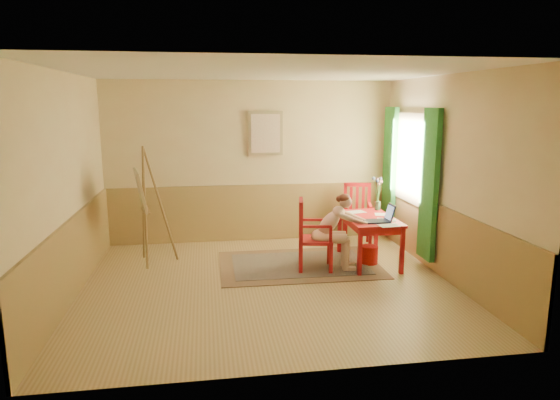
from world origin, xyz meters
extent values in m
cube|color=tan|center=(0.00, 0.00, -0.01)|extent=(5.00, 4.50, 0.02)
cube|color=white|center=(0.00, 0.00, 2.81)|extent=(5.00, 4.50, 0.02)
cube|color=#D3B380|center=(0.00, 2.26, 1.40)|extent=(5.00, 0.02, 2.80)
cube|color=#D3B380|center=(0.00, -2.26, 1.40)|extent=(5.00, 0.02, 2.80)
cube|color=#D3B380|center=(-2.51, 0.00, 1.40)|extent=(0.02, 4.50, 2.80)
cube|color=#D3B380|center=(2.51, 0.00, 1.40)|extent=(0.02, 4.50, 2.80)
cube|color=#A3854E|center=(0.00, 2.23, 0.50)|extent=(5.00, 0.04, 1.00)
cube|color=#A3854E|center=(-2.48, 0.00, 0.50)|extent=(0.04, 4.50, 1.00)
cube|color=#A3854E|center=(2.48, 0.00, 0.50)|extent=(0.04, 4.50, 1.00)
cube|color=white|center=(2.47, 1.10, 1.55)|extent=(0.02, 1.00, 1.30)
cube|color=#927E56|center=(2.45, 1.10, 1.55)|extent=(0.03, 1.12, 1.42)
cube|color=#32863E|center=(2.40, 0.32, 1.25)|extent=(0.08, 0.45, 2.20)
cube|color=#32863E|center=(2.40, 1.88, 1.25)|extent=(0.08, 0.45, 2.20)
cube|color=#927E56|center=(0.25, 2.21, 1.90)|extent=(0.60, 0.04, 0.76)
cube|color=beige|center=(0.25, 2.19, 1.90)|extent=(0.50, 0.02, 0.66)
cube|color=#8C7251|center=(0.57, 0.72, 0.01)|extent=(2.42, 1.63, 0.01)
cube|color=black|center=(0.57, 0.72, 0.01)|extent=(2.01, 1.22, 0.01)
cube|color=#B11C1E|center=(1.64, 0.67, 0.70)|extent=(0.73, 1.21, 0.04)
cube|color=#B11C1E|center=(1.64, 0.67, 0.63)|extent=(0.63, 1.11, 0.10)
cube|color=#B11C1E|center=(1.32, 0.13, 0.34)|extent=(0.06, 0.06, 0.68)
cube|color=#B11C1E|center=(1.95, 0.12, 0.34)|extent=(0.06, 0.06, 0.68)
cube|color=#B11C1E|center=(1.33, 1.23, 0.34)|extent=(0.06, 0.06, 0.68)
cube|color=#B11C1E|center=(1.96, 1.22, 0.34)|extent=(0.06, 0.06, 0.68)
cube|color=#B11C1E|center=(0.77, 0.50, 0.45)|extent=(0.56, 0.54, 0.05)
cube|color=#B11C1E|center=(0.52, 0.34, 0.21)|extent=(0.06, 0.06, 0.42)
cube|color=#B11C1E|center=(0.94, 0.26, 0.21)|extent=(0.06, 0.06, 0.42)
cube|color=#B11C1E|center=(0.59, 0.74, 0.21)|extent=(0.06, 0.06, 0.42)
cube|color=#B11C1E|center=(1.02, 0.66, 0.21)|extent=(0.06, 0.06, 0.42)
cube|color=#B11C1E|center=(0.52, 0.34, 0.76)|extent=(0.06, 0.06, 0.58)
cube|color=#B11C1E|center=(0.59, 0.74, 0.76)|extent=(0.06, 0.06, 0.58)
cube|color=#B11C1E|center=(0.56, 0.54, 1.02)|extent=(0.13, 0.46, 0.06)
cube|color=#B11C1E|center=(0.54, 0.43, 0.74)|extent=(0.04, 0.05, 0.47)
cube|color=#B11C1E|center=(0.56, 0.54, 0.74)|extent=(0.04, 0.05, 0.47)
cube|color=#B11C1E|center=(0.57, 0.64, 0.74)|extent=(0.04, 0.05, 0.47)
cube|color=#B11C1E|center=(0.73, 0.30, 0.70)|extent=(0.43, 0.12, 0.04)
cube|color=#B11C1E|center=(0.93, 0.26, 0.59)|extent=(0.05, 0.05, 0.23)
cube|color=#B11C1E|center=(0.80, 0.70, 0.70)|extent=(0.43, 0.12, 0.04)
cube|color=#B11C1E|center=(1.01, 0.66, 0.59)|extent=(0.05, 0.05, 0.23)
cube|color=#B11C1E|center=(1.76, 1.62, 0.45)|extent=(0.57, 0.58, 0.05)
cube|color=#B11C1E|center=(1.61, 1.88, 0.21)|extent=(0.06, 0.06, 0.43)
cube|color=#B11C1E|center=(1.51, 1.46, 0.21)|extent=(0.06, 0.06, 0.43)
cube|color=#B11C1E|center=(2.01, 1.78, 0.21)|extent=(0.06, 0.06, 0.43)
cube|color=#B11C1E|center=(1.91, 1.36, 0.21)|extent=(0.06, 0.06, 0.43)
cube|color=#B11C1E|center=(1.61, 1.88, 0.77)|extent=(0.06, 0.06, 0.58)
cube|color=#B11C1E|center=(2.01, 1.78, 0.77)|extent=(0.06, 0.06, 0.58)
cube|color=#B11C1E|center=(1.81, 1.83, 1.03)|extent=(0.46, 0.16, 0.06)
cube|color=#B11C1E|center=(1.71, 1.86, 0.75)|extent=(0.05, 0.04, 0.48)
cube|color=#B11C1E|center=(1.81, 1.83, 0.75)|extent=(0.05, 0.04, 0.48)
cube|color=#B11C1E|center=(1.91, 1.81, 0.75)|extent=(0.05, 0.04, 0.48)
cube|color=#B11C1E|center=(1.56, 1.67, 0.71)|extent=(0.14, 0.43, 0.04)
cube|color=#B11C1E|center=(1.51, 1.47, 0.59)|extent=(0.05, 0.05, 0.23)
cube|color=#B11C1E|center=(1.96, 1.57, 0.71)|extent=(0.14, 0.43, 0.04)
cube|color=#B11C1E|center=(1.91, 1.37, 0.59)|extent=(0.05, 0.05, 0.23)
ellipsoid|color=beige|center=(0.83, 0.49, 0.50)|extent=(0.31, 0.36, 0.20)
cylinder|color=beige|center=(1.00, 0.38, 0.49)|extent=(0.42, 0.21, 0.14)
cylinder|color=beige|center=(1.03, 0.53, 0.49)|extent=(0.42, 0.21, 0.14)
cylinder|color=beige|center=(1.19, 0.34, 0.26)|extent=(0.12, 0.12, 0.45)
cylinder|color=beige|center=(1.21, 0.50, 0.26)|extent=(0.12, 0.12, 0.45)
cube|color=beige|center=(1.24, 0.33, 0.03)|extent=(0.20, 0.11, 0.07)
cube|color=beige|center=(1.27, 0.49, 0.03)|extent=(0.20, 0.11, 0.07)
ellipsoid|color=beige|center=(0.96, 0.46, 0.70)|extent=(0.48, 0.33, 0.47)
ellipsoid|color=beige|center=(1.09, 0.44, 0.87)|extent=(0.23, 0.30, 0.16)
sphere|color=beige|center=(1.18, 0.42, 1.02)|extent=(0.21, 0.21, 0.18)
ellipsoid|color=#502717|center=(1.17, 0.43, 1.07)|extent=(0.20, 0.20, 0.13)
sphere|color=#502717|center=(1.10, 0.44, 1.06)|extent=(0.11, 0.11, 0.09)
cylinder|color=beige|center=(1.15, 0.29, 0.83)|extent=(0.21, 0.13, 0.13)
cylinder|color=beige|center=(1.35, 0.28, 0.75)|extent=(0.27, 0.08, 0.15)
sphere|color=beige|center=(1.23, 0.27, 0.80)|extent=(0.09, 0.09, 0.08)
sphere|color=beige|center=(1.47, 0.28, 0.71)|extent=(0.08, 0.08, 0.07)
cylinder|color=beige|center=(1.20, 0.56, 0.83)|extent=(0.20, 0.09, 0.13)
cylinder|color=beige|center=(1.39, 0.50, 0.75)|extent=(0.27, 0.17, 0.15)
sphere|color=beige|center=(1.28, 0.55, 0.80)|extent=(0.09, 0.09, 0.08)
sphere|color=beige|center=(1.50, 0.45, 0.71)|extent=(0.08, 0.08, 0.07)
cube|color=#1E2338|center=(1.64, 0.37, 0.73)|extent=(0.36, 0.26, 0.02)
cube|color=#2D3342|center=(1.64, 0.37, 0.73)|extent=(0.31, 0.21, 0.00)
cube|color=#1E2338|center=(1.85, 0.37, 0.86)|extent=(0.08, 0.25, 0.24)
cube|color=#99BFF2|center=(1.83, 0.37, 0.85)|extent=(0.06, 0.21, 0.19)
cube|color=white|center=(1.73, 0.12, 0.72)|extent=(0.29, 0.22, 0.00)
cube|color=white|center=(1.92, 0.80, 0.72)|extent=(0.32, 0.26, 0.00)
cube|color=white|center=(1.55, 1.04, 0.72)|extent=(0.31, 0.25, 0.00)
cube|color=white|center=(1.83, 0.46, 0.72)|extent=(0.33, 0.29, 0.00)
cylinder|color=#3F724C|center=(1.93, 1.14, 0.79)|extent=(0.09, 0.09, 0.14)
cylinder|color=#3F7233|center=(1.91, 1.19, 1.03)|extent=(0.06, 0.12, 0.38)
sphere|color=#728CD8|center=(1.89, 1.25, 1.22)|extent=(0.06, 0.06, 0.06)
cylinder|color=#3F7233|center=(1.91, 1.10, 1.04)|extent=(0.06, 0.08, 0.40)
sphere|color=pink|center=(1.89, 1.07, 1.24)|extent=(0.04, 0.04, 0.04)
cylinder|color=#3F7233|center=(1.94, 1.15, 0.99)|extent=(0.03, 0.04, 0.29)
sphere|color=pink|center=(1.95, 1.17, 1.14)|extent=(0.05, 0.05, 0.05)
cylinder|color=#3F7233|center=(1.90, 1.09, 1.03)|extent=(0.07, 0.11, 0.37)
sphere|color=#728CD8|center=(1.88, 1.04, 1.21)|extent=(0.05, 0.05, 0.05)
cylinder|color=#3F7233|center=(1.97, 1.17, 1.01)|extent=(0.08, 0.08, 0.33)
sphere|color=pink|center=(2.01, 1.21, 1.17)|extent=(0.05, 0.05, 0.05)
cylinder|color=#3F7233|center=(1.95, 1.16, 1.01)|extent=(0.05, 0.05, 0.33)
sphere|color=pink|center=(1.97, 1.18, 1.18)|extent=(0.05, 0.05, 0.04)
cylinder|color=#3F7233|center=(1.97, 1.18, 1.03)|extent=(0.08, 0.09, 0.38)
sphere|color=#728CD8|center=(2.00, 1.22, 1.22)|extent=(0.05, 0.05, 0.04)
cylinder|color=red|center=(1.63, 0.61, 0.14)|extent=(0.30, 0.30, 0.28)
cylinder|color=brown|center=(-1.69, 1.04, 0.90)|extent=(0.04, 0.33, 1.80)
cylinder|color=brown|center=(-1.75, 1.33, 0.90)|extent=(0.15, 0.32, 1.80)
cylinder|color=brown|center=(-1.48, 1.23, 0.90)|extent=(0.47, 0.13, 1.80)
cylinder|color=brown|center=(-1.75, 1.18, 0.82)|extent=(0.13, 0.50, 0.03)
cube|color=brown|center=(-1.69, 1.19, 0.82)|extent=(0.16, 0.54, 0.03)
cube|color=#927E56|center=(-1.77, 1.18, 1.14)|extent=(0.29, 0.81, 0.60)
cube|color=beige|center=(-1.75, 1.18, 1.14)|extent=(0.24, 0.72, 0.52)
camera|label=1|loc=(-0.80, -6.25, 2.41)|focal=31.43mm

